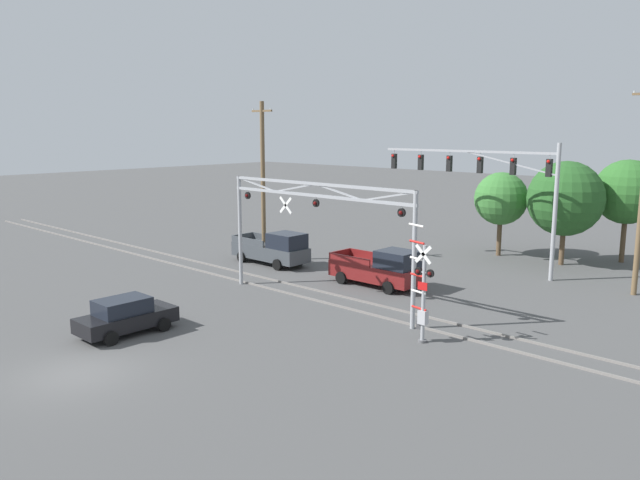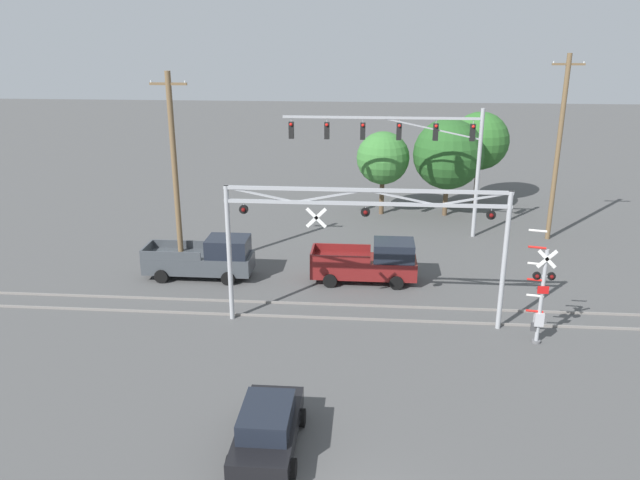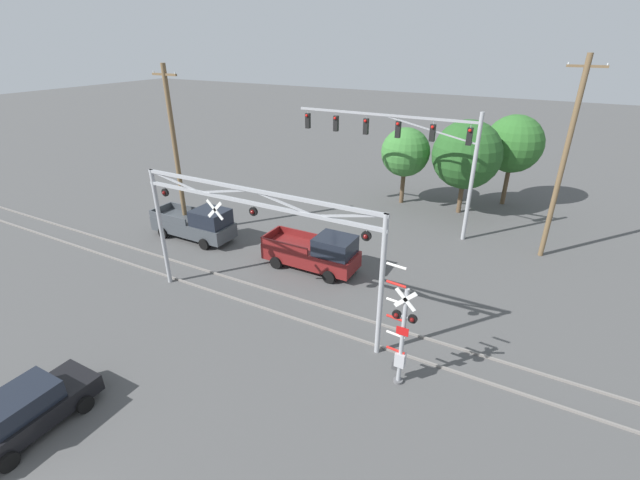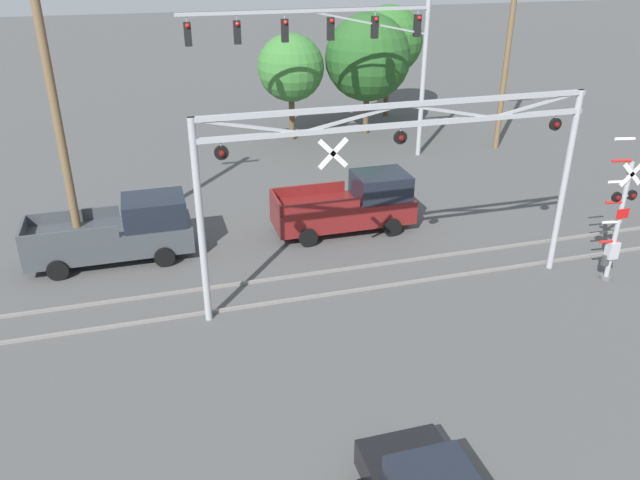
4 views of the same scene
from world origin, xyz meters
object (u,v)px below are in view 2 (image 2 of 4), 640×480
at_px(background_tree_far_right_verge, 480,141).
at_px(crossing_signal_mast, 540,299).
at_px(crossing_gantry, 365,226).
at_px(background_tree_beyond_span, 383,158).
at_px(pickup_truck_following, 206,258).
at_px(background_tree_far_left_verge, 448,154).
at_px(traffic_signal_span, 418,144).
at_px(utility_pole_right, 558,148).
at_px(sedan_waiting, 268,427).
at_px(utility_pole_left, 175,174).
at_px(pickup_truck_lead, 370,262).

bearing_deg(background_tree_far_right_verge, crossing_signal_mast, -92.25).
distance_m(crossing_gantry, background_tree_beyond_span, 17.13).
height_order(pickup_truck_following, background_tree_far_left_verge, background_tree_far_left_verge).
bearing_deg(traffic_signal_span, crossing_gantry, -103.26).
xyz_separation_m(traffic_signal_span, utility_pole_right, (8.05, -0.08, -0.05)).
xyz_separation_m(crossing_gantry, traffic_signal_span, (2.96, 12.56, 1.22)).
height_order(pickup_truck_following, background_tree_far_right_verge, background_tree_far_right_verge).
distance_m(sedan_waiting, background_tree_far_right_verge, 31.38).
distance_m(crossing_signal_mast, traffic_signal_span, 14.80).
distance_m(crossing_gantry, pickup_truck_following, 9.92).
height_order(crossing_gantry, background_tree_far_left_verge, background_tree_far_left_verge).
bearing_deg(utility_pole_left, crossing_gantry, -28.28).
xyz_separation_m(traffic_signal_span, utility_pole_left, (-12.43, -7.46, -0.36)).
bearing_deg(utility_pole_right, pickup_truck_following, -157.76).
relative_size(traffic_signal_span, background_tree_beyond_span, 2.08).
bearing_deg(traffic_signal_span, pickup_truck_following, -144.46).
bearing_deg(background_tree_beyond_span, crossing_signal_mast, -71.76).
distance_m(utility_pole_left, background_tree_far_left_verge, 19.06).
distance_m(crossing_gantry, utility_pole_right, 16.68).
bearing_deg(background_tree_beyond_span, traffic_signal_span, -66.53).
bearing_deg(crossing_gantry, background_tree_beyond_span, 86.70).
height_order(pickup_truck_following, utility_pole_right, utility_pole_right).
relative_size(pickup_truck_lead, background_tree_beyond_span, 0.93).
distance_m(background_tree_beyond_span, background_tree_far_right_verge, 7.70).
relative_size(sedan_waiting, utility_pole_left, 0.40).
bearing_deg(background_tree_beyond_span, crossing_gantry, -93.30).
height_order(crossing_signal_mast, pickup_truck_following, crossing_signal_mast).
bearing_deg(utility_pole_right, crossing_signal_mast, -106.27).
bearing_deg(background_tree_far_right_verge, utility_pole_left, -138.39).
xyz_separation_m(crossing_gantry, utility_pole_right, (11.00, 12.48, 1.17)).
bearing_deg(background_tree_far_left_verge, pickup_truck_lead, -112.17).
xyz_separation_m(sedan_waiting, background_tree_far_left_verge, (7.99, 25.91, 3.44)).
relative_size(pickup_truck_following, background_tree_far_left_verge, 0.83).
relative_size(pickup_truck_lead, utility_pole_right, 0.48).
height_order(traffic_signal_span, background_tree_beyond_span, traffic_signal_span).
bearing_deg(utility_pole_left, background_tree_beyond_span, 48.94).
bearing_deg(pickup_truck_following, utility_pole_right, 22.24).
bearing_deg(background_tree_beyond_span, sedan_waiting, -98.07).
relative_size(sedan_waiting, background_tree_beyond_span, 0.72).
distance_m(utility_pole_right, background_tree_far_right_verge, 8.67).
bearing_deg(utility_pole_left, background_tree_far_right_verge, 41.61).
bearing_deg(background_tree_beyond_span, pickup_truck_following, -126.10).
bearing_deg(background_tree_far_right_verge, pickup_truck_lead, -115.75).
height_order(crossing_signal_mast, background_tree_far_left_verge, background_tree_far_left_verge).
relative_size(pickup_truck_following, sedan_waiting, 1.34).
xyz_separation_m(crossing_gantry, pickup_truck_lead, (0.30, 4.80, -3.39)).
bearing_deg(background_tree_far_right_verge, pickup_truck_following, -135.22).
distance_m(crossing_gantry, sedan_waiting, 9.90).
distance_m(crossing_signal_mast, background_tree_far_left_verge, 18.51).
xyz_separation_m(traffic_signal_span, background_tree_far_left_verge, (2.35, 4.54, -1.40)).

